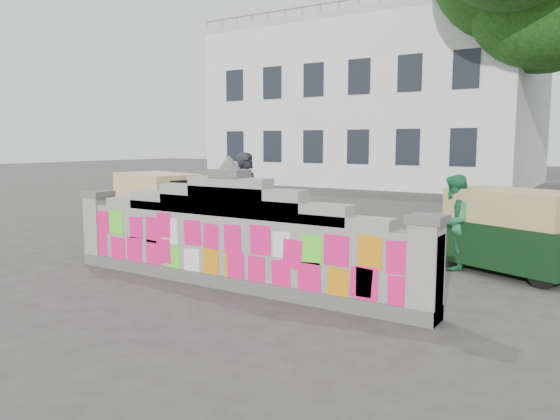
{
  "coord_description": "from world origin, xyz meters",
  "views": [
    {
      "loc": [
        5.07,
        -6.42,
        2.2
      ],
      "look_at": [
        0.25,
        1.0,
        1.1
      ],
      "focal_mm": 35.0,
      "sensor_mm": 36.0,
      "label": 1
    }
  ],
  "objects_px": {
    "pedestrian": "(454,222)",
    "rickshaw_right": "(509,230)",
    "cyclist_bike": "(248,234)",
    "rickshaw_left": "(159,204)",
    "cyclist_rider": "(248,215)"
  },
  "relations": [
    {
      "from": "pedestrian",
      "to": "rickshaw_right",
      "type": "relative_size",
      "value": 0.63
    },
    {
      "from": "rickshaw_right",
      "to": "cyclist_bike",
      "type": "bearing_deg",
      "value": 44.33
    },
    {
      "from": "cyclist_bike",
      "to": "rickshaw_left",
      "type": "distance_m",
      "value": 3.52
    },
    {
      "from": "cyclist_bike",
      "to": "rickshaw_right",
      "type": "bearing_deg",
      "value": -71.86
    },
    {
      "from": "cyclist_rider",
      "to": "rickshaw_left",
      "type": "distance_m",
      "value": 3.51
    },
    {
      "from": "cyclist_bike",
      "to": "rickshaw_right",
      "type": "distance_m",
      "value": 4.53
    },
    {
      "from": "cyclist_rider",
      "to": "pedestrian",
      "type": "distance_m",
      "value": 3.65
    },
    {
      "from": "cyclist_rider",
      "to": "pedestrian",
      "type": "height_order",
      "value": "cyclist_rider"
    },
    {
      "from": "cyclist_bike",
      "to": "pedestrian",
      "type": "height_order",
      "value": "pedestrian"
    },
    {
      "from": "cyclist_rider",
      "to": "rickshaw_left",
      "type": "height_order",
      "value": "cyclist_rider"
    },
    {
      "from": "cyclist_bike",
      "to": "cyclist_rider",
      "type": "distance_m",
      "value": 0.36
    },
    {
      "from": "pedestrian",
      "to": "rickshaw_left",
      "type": "xyz_separation_m",
      "value": [
        -6.66,
        -0.44,
        -0.05
      ]
    },
    {
      "from": "cyclist_bike",
      "to": "rickshaw_right",
      "type": "xyz_separation_m",
      "value": [
        4.18,
        1.74,
        0.21
      ]
    },
    {
      "from": "cyclist_bike",
      "to": "rickshaw_left",
      "type": "height_order",
      "value": "rickshaw_left"
    },
    {
      "from": "cyclist_rider",
      "to": "rickshaw_right",
      "type": "relative_size",
      "value": 0.68
    }
  ]
}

